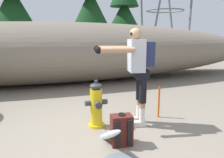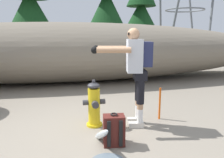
{
  "view_description": "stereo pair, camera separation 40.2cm",
  "coord_description": "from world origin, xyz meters",
  "px_view_note": "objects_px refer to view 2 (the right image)",
  "views": [
    {
      "loc": [
        -0.63,
        -3.12,
        1.54
      ],
      "look_at": [
        0.61,
        0.64,
        0.75
      ],
      "focal_mm": 35.06,
      "sensor_mm": 36.0,
      "label": 1
    },
    {
      "loc": [
        -0.24,
        -3.22,
        1.54
      ],
      "look_at": [
        0.61,
        0.64,
        0.75
      ],
      "focal_mm": 35.06,
      "sensor_mm": 36.0,
      "label": 2
    }
  ],
  "objects_px": {
    "fire_hydrant": "(94,105)",
    "survey_stake": "(160,103)",
    "utility_worker": "(135,65)",
    "spare_backpack": "(114,130)"
  },
  "relations": [
    {
      "from": "fire_hydrant",
      "to": "utility_worker",
      "type": "height_order",
      "value": "utility_worker"
    },
    {
      "from": "fire_hydrant",
      "to": "survey_stake",
      "type": "xyz_separation_m",
      "value": [
        1.23,
        0.05,
        -0.08
      ]
    },
    {
      "from": "utility_worker",
      "to": "survey_stake",
      "type": "xyz_separation_m",
      "value": [
        0.56,
        0.17,
        -0.76
      ]
    },
    {
      "from": "spare_backpack",
      "to": "survey_stake",
      "type": "relative_size",
      "value": 0.78
    },
    {
      "from": "fire_hydrant",
      "to": "survey_stake",
      "type": "bearing_deg",
      "value": 2.21
    },
    {
      "from": "spare_backpack",
      "to": "survey_stake",
      "type": "bearing_deg",
      "value": -47.08
    },
    {
      "from": "fire_hydrant",
      "to": "utility_worker",
      "type": "bearing_deg",
      "value": -10.66
    },
    {
      "from": "spare_backpack",
      "to": "survey_stake",
      "type": "height_order",
      "value": "survey_stake"
    },
    {
      "from": "survey_stake",
      "to": "fire_hydrant",
      "type": "bearing_deg",
      "value": -177.79
    },
    {
      "from": "fire_hydrant",
      "to": "spare_backpack",
      "type": "distance_m",
      "value": 0.77
    }
  ]
}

